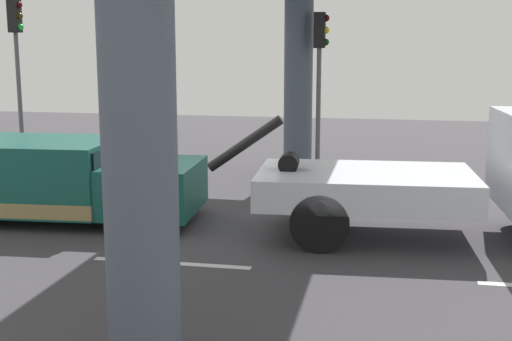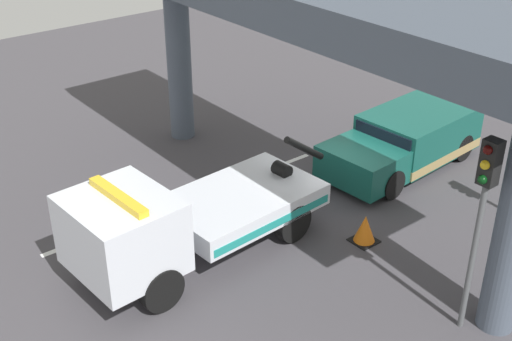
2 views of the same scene
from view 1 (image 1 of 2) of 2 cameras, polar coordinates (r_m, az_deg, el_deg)
The scene contains 8 objects.
ground_plane at distance 13.18m, azimuth -3.99°, elevation -4.91°, with size 60.00×40.00×0.10m, color #423F44.
lane_stripe_mid at distance 11.09m, azimuth -7.08°, elevation -7.68°, with size 2.60×0.16×0.01m, color silver.
tow_truck_white at distance 12.60m, azimuth 17.95°, elevation -0.28°, with size 7.31×2.74×2.46m.
towed_van_green at distance 14.12m, azimuth -16.44°, elevation -0.82°, with size 5.32×2.49×1.58m.
traffic_light_near at distance 20.52m, azimuth -19.34°, elevation 9.76°, with size 0.39×0.32×4.67m.
traffic_light_far at distance 18.82m, azimuth -8.59°, elevation 9.45°, with size 0.39×0.32×4.31m.
traffic_light_mid at distance 17.82m, azimuth 5.36°, elevation 9.34°, with size 0.39×0.32×4.25m.
traffic_cone_orange at distance 14.90m, azimuth 1.07°, elevation -1.50°, with size 0.61×0.61×0.73m.
Camera 1 is at (3.36, -12.25, 3.45)m, focal length 47.88 mm.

